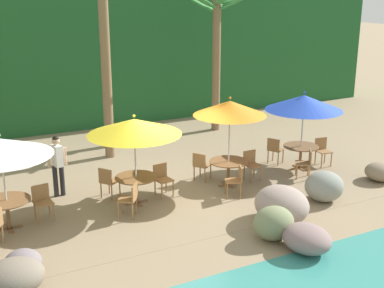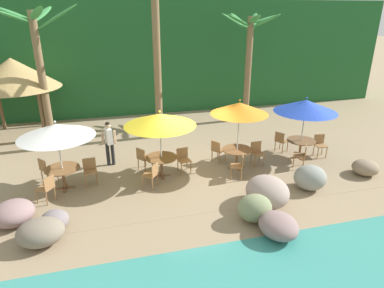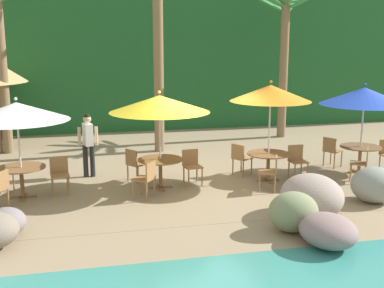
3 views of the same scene
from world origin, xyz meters
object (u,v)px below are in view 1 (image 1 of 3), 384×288
(chair_yellow_inland, at_px, (108,180))
(chair_yellow_left, at_px, (131,198))
(umbrella_blue, at_px, (304,103))
(umbrella_orange, at_px, (230,108))
(dining_table_yellow, at_px, (136,181))
(chair_yellow_seaward, at_px, (162,177))
(chair_orange_seaward, at_px, (251,163))
(dining_table_white, at_px, (7,205))
(palm_tree_third, at_px, (216,35))
(umbrella_yellow, at_px, (134,127))
(chair_orange_left, at_px, (236,179))
(chair_white_seaward, at_px, (42,200))
(dining_table_blue, at_px, (301,150))
(palm_tree_second, at_px, (103,19))
(dining_table_orange, at_px, (229,165))
(chair_blue_left, at_px, (306,162))
(umbrella_white, at_px, (0,147))
(chair_blue_seaward, at_px, (322,149))
(waiter_in_white, at_px, (57,161))
(chair_blue_inland, at_px, (275,149))
(chair_orange_inland, at_px, (201,164))

(chair_yellow_inland, relative_size, chair_yellow_left, 1.00)
(umbrella_blue, bearing_deg, umbrella_orange, -175.22)
(dining_table_yellow, xyz_separation_m, umbrella_orange, (2.80, 0.00, 1.66))
(chair_yellow_seaward, xyz_separation_m, chair_orange_seaward, (2.82, -0.09, 0.00))
(dining_table_white, height_order, palm_tree_third, palm_tree_third)
(chair_yellow_left, bearing_deg, chair_yellow_seaward, 36.86)
(umbrella_yellow, distance_m, chair_orange_left, 3.12)
(dining_table_white, xyz_separation_m, chair_orange_left, (5.79, -0.76, -0.10))
(chair_white_seaward, xyz_separation_m, dining_table_blue, (7.95, 0.11, 0.10))
(chair_orange_left, distance_m, palm_tree_second, 6.63)
(chair_white_seaward, height_order, chair_yellow_seaward, same)
(chair_white_seaward, height_order, dining_table_orange, chair_white_seaward)
(dining_table_orange, bearing_deg, chair_white_seaward, 178.69)
(chair_blue_left, bearing_deg, umbrella_white, 176.84)
(chair_blue_seaward, xyz_separation_m, waiter_in_white, (-8.11, 1.22, 0.47))
(chair_orange_seaward, bearing_deg, chair_yellow_seaward, 178.07)
(chair_yellow_inland, height_order, palm_tree_third, palm_tree_third)
(chair_orange_left, relative_size, palm_tree_second, 0.12)
(chair_orange_seaward, distance_m, umbrella_blue, 2.50)
(umbrella_blue, bearing_deg, chair_blue_inland, 124.02)
(palm_tree_second, bearing_deg, chair_yellow_inland, -108.71)
(dining_table_blue, bearing_deg, chair_blue_left, -117.61)
(chair_orange_inland, relative_size, umbrella_blue, 0.35)
(dining_table_blue, relative_size, waiter_in_white, 0.65)
(chair_yellow_seaward, distance_m, chair_blue_inland, 4.32)
(chair_yellow_seaward, xyz_separation_m, chair_blue_seaward, (5.59, 0.01, 0.00))
(umbrella_orange, distance_m, palm_tree_third, 6.28)
(dining_table_white, bearing_deg, waiter_in_white, 44.21)
(chair_yellow_seaward, bearing_deg, umbrella_blue, 0.29)
(chair_yellow_inland, bearing_deg, palm_tree_second, 71.29)
(chair_yellow_seaward, relative_size, chair_blue_seaward, 1.00)
(chair_yellow_left, relative_size, palm_tree_second, 0.12)
(dining_table_orange, height_order, waiter_in_white, waiter_in_white)
(chair_yellow_left, height_order, chair_blue_seaward, same)
(chair_blue_inland, relative_size, chair_blue_left, 1.00)
(dining_table_yellow, height_order, umbrella_orange, umbrella_orange)
(chair_yellow_inland, distance_m, umbrella_blue, 6.34)
(chair_yellow_inland, bearing_deg, chair_blue_inland, 2.99)
(umbrella_yellow, relative_size, waiter_in_white, 1.42)
(dining_table_orange, relative_size, chair_orange_inland, 1.26)
(chair_yellow_seaward, bearing_deg, chair_blue_seaward, 0.08)
(chair_orange_seaward, height_order, waiter_in_white, waiter_in_white)
(umbrella_yellow, bearing_deg, umbrella_blue, 2.39)
(dining_table_orange, xyz_separation_m, umbrella_blue, (2.76, 0.23, 1.50))
(palm_tree_second, bearing_deg, umbrella_yellow, -98.45)
(dining_table_yellow, distance_m, chair_orange_left, 2.69)
(chair_orange_seaward, bearing_deg, dining_table_orange, -172.44)
(dining_table_yellow, bearing_deg, waiter_in_white, 139.77)
(palm_tree_second, bearing_deg, dining_table_yellow, -98.45)
(chair_yellow_left, xyz_separation_m, chair_blue_seaward, (6.85, 0.95, 0.00))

